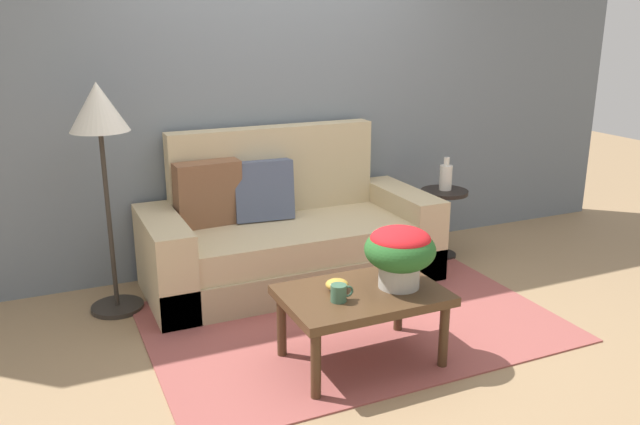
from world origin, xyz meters
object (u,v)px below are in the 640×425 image
floor_lamp (100,127)px  table_vase (446,177)px  coffee_table (362,301)px  snack_bowl (337,285)px  couch (286,237)px  side_table (443,211)px  potted_plant (400,250)px  coffee_mug (339,293)px

floor_lamp → table_vase: size_ratio=5.70×
coffee_table → snack_bowl: bearing=153.2°
table_vase → couch: bearing=177.6°
side_table → potted_plant: potted_plant is taller
coffee_table → side_table: size_ratio=1.59×
side_table → coffee_mug: (-1.54, -1.28, 0.09)m
potted_plant → coffee_mug: size_ratio=3.03×
potted_plant → coffee_mug: 0.42m
snack_bowl → table_vase: (1.50, 1.16, 0.19)m
coffee_mug → snack_bowl: bearing=69.1°
floor_lamp → potted_plant: (1.36, -1.29, -0.57)m
potted_plant → table_vase: 1.71m
coffee_table → table_vase: (1.38, 1.23, 0.28)m
snack_bowl → potted_plant: bearing=-15.1°
side_table → coffee_table: bearing=-138.4°
couch → coffee_table: 1.28m
floor_lamp → coffee_mug: bearing=-53.6°
couch → potted_plant: size_ratio=5.31×
floor_lamp → potted_plant: size_ratio=3.81×
floor_lamp → potted_plant: floor_lamp is taller
table_vase → coffee_table: bearing=-138.4°
couch → table_vase: size_ratio=7.94×
table_vase → potted_plant: bearing=-133.0°
potted_plant → floor_lamp: bearing=136.4°
couch → coffee_mug: bearing=-99.7°
side_table → snack_bowl: (-1.49, -1.15, 0.08)m
floor_lamp → potted_plant: bearing=-43.6°
potted_plant → table_vase: size_ratio=1.50×
couch → side_table: bearing=-3.0°
snack_bowl → side_table: bearing=37.8°
side_table → floor_lamp: (-2.51, 0.05, 0.83)m
couch → coffee_table: (-0.06, -1.28, 0.05)m
side_table → table_vase: size_ratio=2.12×
coffee_table → table_vase: bearing=41.6°
snack_bowl → coffee_table: bearing=-26.8°
coffee_table → table_vase: size_ratio=3.36×
couch → coffee_mug: couch is taller
floor_lamp → table_vase: 2.58m
couch → side_table: 1.31m
couch → snack_bowl: bearing=-98.5°
coffee_mug → table_vase: (1.55, 1.29, 0.18)m
couch → floor_lamp: (-1.21, -0.02, 0.88)m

